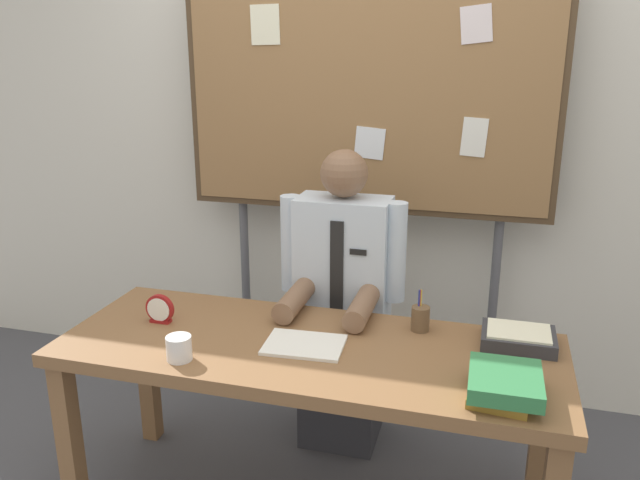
# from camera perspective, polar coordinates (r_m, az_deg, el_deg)

# --- Properties ---
(back_wall) EXTENTS (6.40, 0.08, 2.70)m
(back_wall) POSITION_cam_1_polar(r_m,az_deg,el_deg) (3.22, 4.80, 9.57)
(back_wall) COLOR silver
(back_wall) RESTS_ON ground_plane
(desk) EXTENTS (1.83, 0.68, 0.73)m
(desk) POSITION_cam_1_polar(r_m,az_deg,el_deg) (2.37, -1.06, -11.27)
(desk) COLOR brown
(desk) RESTS_ON ground_plane
(person) EXTENTS (0.55, 0.56, 1.36)m
(person) POSITION_cam_1_polar(r_m,az_deg,el_deg) (2.83, 1.99, -6.63)
(person) COLOR #2D2D33
(person) RESTS_ON ground_plane
(bulletin_board) EXTENTS (1.75, 0.09, 2.19)m
(bulletin_board) POSITION_cam_1_polar(r_m,az_deg,el_deg) (3.00, 4.13, 13.27)
(bulletin_board) COLOR #4C3823
(bulletin_board) RESTS_ON ground_plane
(book_stack) EXTENTS (0.22, 0.26, 0.08)m
(book_stack) POSITION_cam_1_polar(r_m,az_deg,el_deg) (2.07, 16.19, -12.38)
(book_stack) COLOR olive
(book_stack) RESTS_ON desk
(open_notebook) EXTENTS (0.30, 0.23, 0.01)m
(open_notebook) POSITION_cam_1_polar(r_m,az_deg,el_deg) (2.32, -1.42, -9.40)
(open_notebook) COLOR white
(open_notebook) RESTS_ON desk
(desk_clock) EXTENTS (0.11, 0.04, 0.11)m
(desk_clock) POSITION_cam_1_polar(r_m,az_deg,el_deg) (2.56, -14.21, -6.12)
(desk_clock) COLOR maroon
(desk_clock) RESTS_ON desk
(coffee_mug) EXTENTS (0.09, 0.09, 0.09)m
(coffee_mug) POSITION_cam_1_polar(r_m,az_deg,el_deg) (2.26, -12.57, -9.48)
(coffee_mug) COLOR white
(coffee_mug) RESTS_ON desk
(pen_holder) EXTENTS (0.07, 0.07, 0.16)m
(pen_holder) POSITION_cam_1_polar(r_m,az_deg,el_deg) (2.45, 9.01, -6.96)
(pen_holder) COLOR brown
(pen_holder) RESTS_ON desk
(paper_tray) EXTENTS (0.26, 0.20, 0.06)m
(paper_tray) POSITION_cam_1_polar(r_m,az_deg,el_deg) (2.43, 17.40, -8.39)
(paper_tray) COLOR #333338
(paper_tray) RESTS_ON desk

